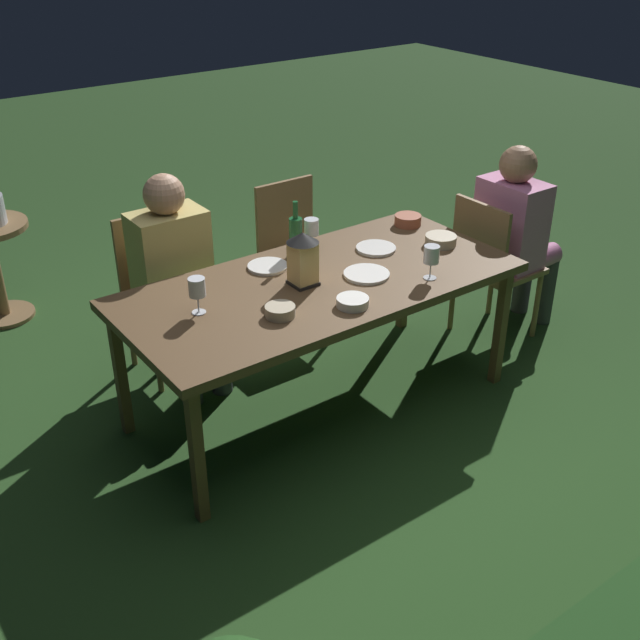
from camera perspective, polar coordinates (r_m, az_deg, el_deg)
The scene contains 19 objects.
ground_plane at distance 4.10m, azimuth 0.00°, elevation -6.20°, with size 16.00×16.00×0.00m, color #26471E.
dining_table at distance 3.76m, azimuth 0.00°, elevation 2.22°, with size 1.95×0.91×0.72m.
chair_side_left_a at distance 4.69m, azimuth -1.78°, elevation 5.36°, with size 0.42×0.40×0.87m.
chair_head_near at distance 4.60m, azimuth 12.46°, elevation 4.14°, with size 0.40×0.42×0.87m.
person_in_pink at distance 4.68m, azimuth 14.28°, elevation 6.39°, with size 0.48×0.38×1.15m.
chair_side_left_b at distance 4.30m, azimuth -11.47°, elevation 2.49°, with size 0.42×0.40×0.87m.
person_in_mustard at distance 4.08m, azimuth -10.47°, elevation 3.42°, with size 0.38×0.47×1.15m.
lantern_centerpiece at distance 3.64m, azimuth -1.28°, elevation 4.74°, with size 0.15×0.15×0.27m.
green_bottle_on_table at distance 3.97m, azimuth -1.80°, elevation 6.25°, with size 0.07×0.07×0.29m.
wine_glass_a at distance 3.43m, azimuth -9.04°, elevation 2.27°, with size 0.08×0.08×0.17m.
wine_glass_b at distance 4.03m, azimuth -0.64°, elevation 6.74°, with size 0.08×0.08×0.17m.
wine_glass_c at distance 3.75m, azimuth 8.20°, elevation 4.68°, with size 0.08×0.08×0.17m.
plate_a at distance 3.79m, azimuth 3.45°, elevation 3.39°, with size 0.23×0.23×0.01m, color white.
plate_b at distance 3.87m, azimuth -3.86°, elevation 3.96°, with size 0.20×0.20×0.01m, color white.
plate_c at distance 4.08m, azimuth 4.14°, elevation 5.28°, with size 0.21×0.21×0.01m, color silver.
bowl_olives at distance 4.17m, azimuth 8.87°, elevation 5.85°, with size 0.17×0.17×0.05m.
bowl_bread at distance 3.41m, azimuth -2.95°, elevation 0.69°, with size 0.14×0.14×0.05m.
bowl_salad at distance 3.49m, azimuth 2.42°, elevation 1.36°, with size 0.15×0.15×0.04m.
bowl_dip at distance 4.40m, azimuth 6.48°, elevation 7.34°, with size 0.15×0.15×0.06m.
Camera 1 is at (1.98, 2.71, 2.36)m, focal length 43.51 mm.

